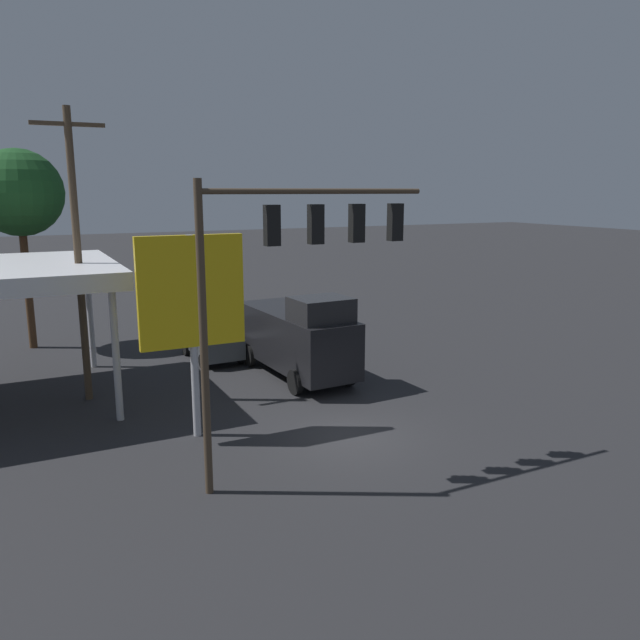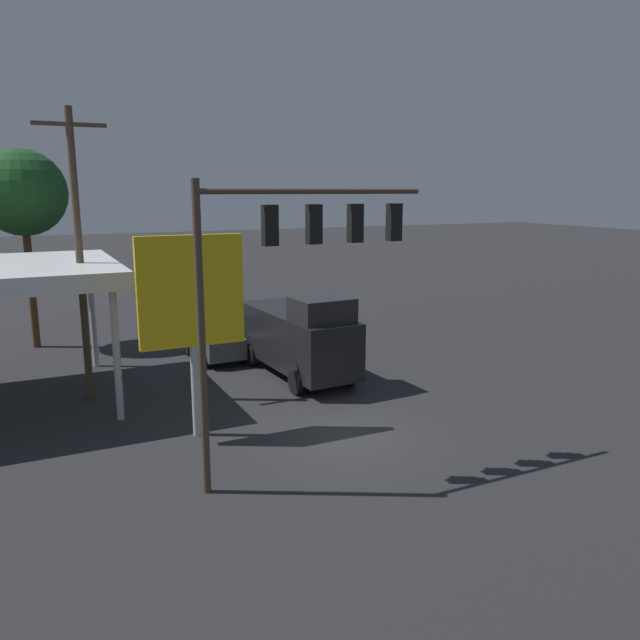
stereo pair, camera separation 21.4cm
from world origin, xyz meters
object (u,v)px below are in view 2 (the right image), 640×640
delivery_truck (299,336)px  street_tree (23,194)px  traffic_signal_assembly (291,257)px  utility_pole (79,251)px  price_sign (191,297)px  hatchback_crossing (214,338)px

delivery_truck → street_tree: street_tree is taller
traffic_signal_assembly → utility_pole: utility_pole is taller
traffic_signal_assembly → price_sign: (1.62, -3.82, -1.49)m
street_tree → delivery_truck: bearing=133.5°
price_sign → delivery_truck: size_ratio=0.90×
utility_pole → delivery_truck: (-8.06, 0.85, -3.74)m
hatchback_crossing → traffic_signal_assembly: bearing=-8.8°
traffic_signal_assembly → price_sign: bearing=-67.0°
traffic_signal_assembly → delivery_truck: (-3.81, -8.16, -4.18)m
traffic_signal_assembly → delivery_truck: 9.93m
price_sign → hatchback_crossing: size_ratio=1.61×
delivery_truck → street_tree: bearing=-139.4°
utility_pole → price_sign: (-2.63, 5.19, -1.05)m
hatchback_crossing → street_tree: 11.31m
price_sign → street_tree: size_ratio=0.66×
price_sign → hatchback_crossing: bearing=-109.7°
utility_pole → hatchback_crossing: bearing=-149.2°
utility_pole → price_sign: bearing=116.9°
price_sign → delivery_truck: 7.46m
street_tree → utility_pole: bearing=99.4°
delivery_truck → price_sign: bearing=-54.3°
utility_pole → street_tree: (1.54, -9.26, 1.92)m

